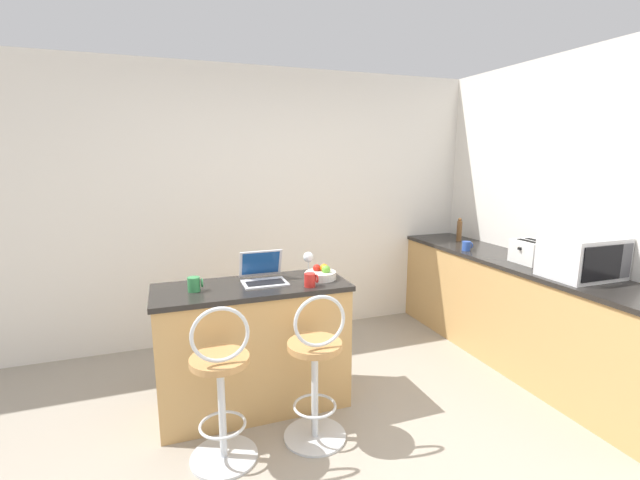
% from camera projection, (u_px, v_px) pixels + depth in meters
% --- Properties ---
extents(wall_back, '(12.00, 0.06, 2.60)m').
position_uv_depth(wall_back, '(259.00, 206.00, 4.17)').
color(wall_back, silver).
rests_on(wall_back, ground_plane).
extents(breakfast_bar, '(1.32, 0.54, 0.91)m').
position_uv_depth(breakfast_bar, '(254.00, 346.00, 3.02)').
color(breakfast_bar, tan).
rests_on(breakfast_bar, ground_plane).
extents(counter_right, '(0.58, 2.74, 0.91)m').
position_uv_depth(counter_right, '(517.00, 312.00, 3.70)').
color(counter_right, tan).
rests_on(counter_right, ground_plane).
extents(bar_stool_near, '(0.40, 0.40, 0.98)m').
position_uv_depth(bar_stool_near, '(221.00, 390.00, 2.45)').
color(bar_stool_near, silver).
rests_on(bar_stool_near, ground_plane).
extents(bar_stool_far, '(0.40, 0.40, 0.98)m').
position_uv_depth(bar_stool_far, '(316.00, 373.00, 2.64)').
color(bar_stool_far, silver).
rests_on(bar_stool_far, ground_plane).
extents(laptop, '(0.30, 0.28, 0.22)m').
position_uv_depth(laptop, '(263.00, 274.00, 3.01)').
color(laptop, silver).
rests_on(laptop, breakfast_bar).
extents(microwave, '(0.51, 0.38, 0.30)m').
position_uv_depth(microwave, '(583.00, 257.00, 3.09)').
color(microwave, silver).
rests_on(microwave, counter_right).
extents(toaster, '(0.24, 0.27, 0.19)m').
position_uv_depth(toaster, '(531.00, 252.00, 3.53)').
color(toaster, silver).
rests_on(toaster, counter_right).
extents(pepper_mill, '(0.05, 0.05, 0.24)m').
position_uv_depth(pepper_mill, '(459.00, 230.00, 4.46)').
color(pepper_mill, brown).
rests_on(pepper_mill, counter_right).
extents(mug_green, '(0.10, 0.08, 0.10)m').
position_uv_depth(mug_green, '(194.00, 284.00, 2.79)').
color(mug_green, '#338447').
rests_on(mug_green, breakfast_bar).
extents(wine_glass_short, '(0.08, 0.08, 0.16)m').
position_uv_depth(wine_glass_short, '(308.00, 258.00, 3.21)').
color(wine_glass_short, silver).
rests_on(wine_glass_short, breakfast_bar).
extents(mug_red, '(0.09, 0.08, 0.09)m').
position_uv_depth(mug_red, '(310.00, 280.00, 2.89)').
color(mug_red, red).
rests_on(mug_red, breakfast_bar).
extents(fruit_bowl, '(0.22, 0.22, 0.11)m').
position_uv_depth(fruit_bowl, '(321.00, 274.00, 3.07)').
color(fruit_bowl, silver).
rests_on(fruit_bowl, breakfast_bar).
extents(mug_blue, '(0.09, 0.08, 0.09)m').
position_uv_depth(mug_blue, '(467.00, 246.00, 4.01)').
color(mug_blue, '#2D51AD').
rests_on(mug_blue, counter_right).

